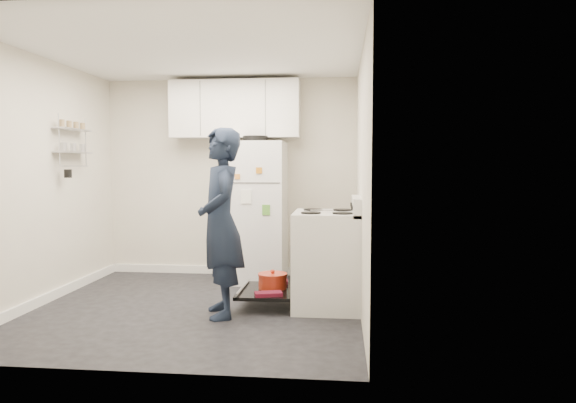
# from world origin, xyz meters

# --- Properties ---
(room) EXTENTS (3.21, 3.21, 2.51)m
(room) POSITION_xyz_m (-0.03, 0.03, 1.21)
(room) COLOR black
(room) RESTS_ON ground
(electric_range) EXTENTS (0.66, 0.76, 1.10)m
(electric_range) POSITION_xyz_m (1.26, 0.15, 0.47)
(electric_range) COLOR silver
(electric_range) RESTS_ON ground
(open_oven_door) EXTENTS (0.55, 0.70, 0.23)m
(open_oven_door) POSITION_xyz_m (0.70, 0.17, 0.19)
(open_oven_door) COLOR black
(open_oven_door) RESTS_ON ground
(refrigerator) EXTENTS (0.72, 0.74, 1.76)m
(refrigerator) POSITION_xyz_m (0.38, 1.25, 0.85)
(refrigerator) COLOR white
(refrigerator) RESTS_ON ground
(upper_cabinets) EXTENTS (1.60, 0.33, 0.70)m
(upper_cabinets) POSITION_xyz_m (0.10, 1.43, 2.10)
(upper_cabinets) COLOR silver
(upper_cabinets) RESTS_ON room
(wall_shelf_rack) EXTENTS (0.14, 0.60, 0.61)m
(wall_shelf_rack) POSITION_xyz_m (-1.52, 0.49, 1.68)
(wall_shelf_rack) COLOR #B2B2B7
(wall_shelf_rack) RESTS_ON room
(person) EXTENTS (0.62, 0.75, 1.75)m
(person) POSITION_xyz_m (0.30, -0.24, 0.88)
(person) COLOR #151E30
(person) RESTS_ON ground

